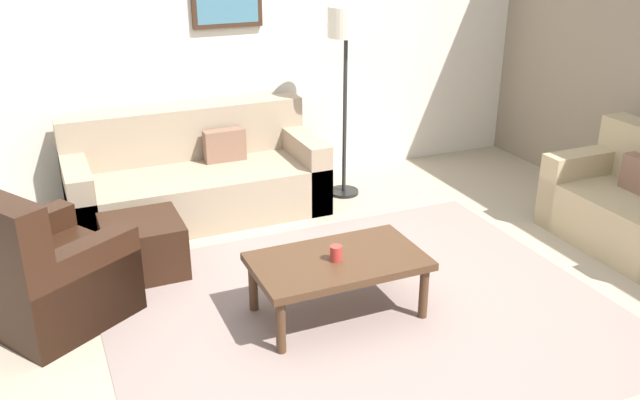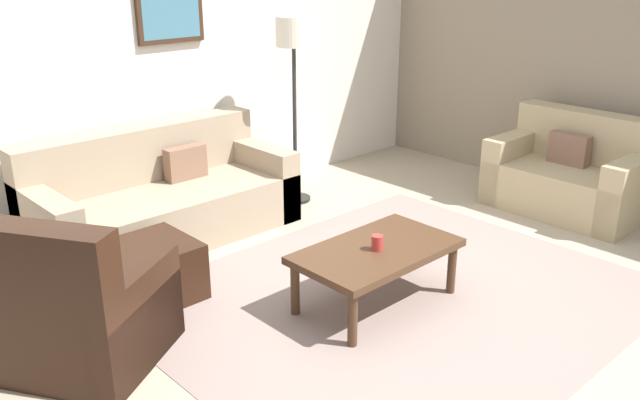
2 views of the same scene
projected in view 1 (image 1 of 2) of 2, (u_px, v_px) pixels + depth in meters
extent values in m
plane|color=tan|center=(363.00, 312.00, 4.53)|extent=(8.00, 8.00, 0.00)
cube|color=silver|center=(237.00, 37.00, 6.19)|extent=(6.00, 0.12, 2.80)
cube|color=gray|center=(363.00, 312.00, 4.53)|extent=(3.25, 2.71, 0.01)
cube|color=gray|center=(198.00, 192.00, 5.91)|extent=(2.14, 0.93, 0.42)
cube|color=gray|center=(187.00, 155.00, 6.11)|extent=(2.14, 0.24, 0.88)
cube|color=gray|center=(79.00, 199.00, 5.52)|extent=(0.20, 0.93, 0.62)
cube|color=gray|center=(302.00, 166.00, 6.23)|extent=(0.20, 0.93, 0.62)
cube|color=brown|center=(225.00, 145.00, 5.99)|extent=(0.36, 0.12, 0.28)
cube|color=tan|center=(635.00, 222.00, 5.35)|extent=(0.83, 1.32, 0.42)
cube|color=tan|center=(585.00, 186.00, 5.79)|extent=(0.83, 0.20, 0.62)
cube|color=black|center=(54.00, 287.00, 4.41)|extent=(1.10, 1.10, 0.44)
cube|color=black|center=(4.00, 270.00, 4.08)|extent=(0.59, 0.79, 0.95)
cube|color=black|center=(84.00, 290.00, 4.21)|extent=(0.76, 0.56, 0.60)
cube|color=black|center=(22.00, 262.00, 4.54)|extent=(0.76, 0.56, 0.60)
cube|color=black|center=(143.00, 246.00, 4.98)|extent=(0.56, 0.56, 0.40)
cylinder|color=#472D1C|center=(281.00, 327.00, 4.05)|extent=(0.06, 0.06, 0.36)
cylinder|color=#472D1C|center=(424.00, 293.00, 4.41)|extent=(0.06, 0.06, 0.36)
cylinder|color=#472D1C|center=(253.00, 286.00, 4.49)|extent=(0.06, 0.06, 0.36)
cylinder|color=#472D1C|center=(385.00, 258.00, 4.85)|extent=(0.06, 0.06, 0.36)
cube|color=#472D1C|center=(338.00, 262.00, 4.37)|extent=(1.10, 0.64, 0.05)
cylinder|color=#B2332D|center=(336.00, 253.00, 4.31)|extent=(0.08, 0.08, 0.10)
cylinder|color=black|center=(344.00, 192.00, 6.44)|extent=(0.28, 0.28, 0.03)
cylinder|color=#262626|center=(345.00, 119.00, 6.16)|extent=(0.04, 0.04, 1.45)
cylinder|color=beige|center=(346.00, 22.00, 5.83)|extent=(0.32, 0.32, 0.26)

